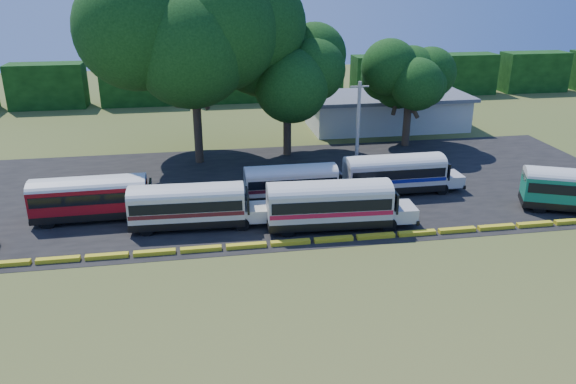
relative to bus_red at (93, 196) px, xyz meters
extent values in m
plane|color=#3B531B|center=(12.15, -7.56, -1.91)|extent=(160.00, 160.00, 0.00)
cube|color=black|center=(13.15, 4.44, -1.90)|extent=(64.00, 24.00, 0.02)
cube|color=yellow|center=(-4.35, -6.56, -1.76)|extent=(2.70, 0.45, 0.30)
cube|color=yellow|center=(-1.35, -6.56, -1.76)|extent=(2.70, 0.45, 0.30)
cube|color=yellow|center=(1.65, -6.56, -1.76)|extent=(2.70, 0.45, 0.30)
cube|color=yellow|center=(4.65, -6.56, -1.76)|extent=(2.70, 0.45, 0.30)
cube|color=yellow|center=(7.65, -6.56, -1.76)|extent=(2.70, 0.45, 0.30)
cube|color=yellow|center=(10.65, -6.56, -1.76)|extent=(2.70, 0.45, 0.30)
cube|color=yellow|center=(13.65, -6.56, -1.76)|extent=(2.70, 0.45, 0.30)
cube|color=yellow|center=(16.65, -6.56, -1.76)|extent=(2.70, 0.45, 0.30)
cube|color=yellow|center=(19.65, -6.56, -1.76)|extent=(2.70, 0.45, 0.30)
cube|color=yellow|center=(22.65, -6.56, -1.76)|extent=(2.70, 0.45, 0.30)
cube|color=yellow|center=(25.65, -6.56, -1.76)|extent=(2.70, 0.45, 0.30)
cube|color=yellow|center=(28.65, -6.56, -1.76)|extent=(2.70, 0.45, 0.30)
cube|color=yellow|center=(31.65, -6.56, -1.76)|extent=(2.70, 0.45, 0.30)
cube|color=yellow|center=(34.65, -6.56, -1.76)|extent=(2.70, 0.45, 0.30)
cube|color=beige|center=(30.15, 22.44, -0.11)|extent=(18.00, 8.00, 3.60)
cube|color=#515358|center=(30.15, 22.44, 1.89)|extent=(19.00, 9.00, 0.40)
cube|color=black|center=(-11.85, 40.44, 1.09)|extent=(10.00, 4.00, 6.00)
cube|color=black|center=(0.15, 40.44, 1.09)|extent=(10.00, 4.00, 6.00)
cube|color=black|center=(12.15, 40.44, 1.09)|extent=(10.00, 4.00, 6.00)
cube|color=black|center=(24.15, 40.44, 1.09)|extent=(10.00, 4.00, 6.00)
cube|color=black|center=(36.15, 40.44, 1.09)|extent=(10.00, 4.00, 6.00)
cube|color=black|center=(48.15, 40.44, 1.09)|extent=(10.00, 4.00, 6.00)
cube|color=black|center=(60.15, 40.44, 1.09)|extent=(10.00, 4.00, 6.00)
cylinder|color=black|center=(3.70, -1.00, -1.41)|extent=(1.01, 0.30, 1.00)
cylinder|color=black|center=(3.66, 1.15, -1.41)|extent=(1.01, 0.30, 1.00)
cylinder|color=black|center=(-3.12, -1.14, -1.41)|extent=(1.01, 0.30, 1.00)
cylinder|color=black|center=(-3.17, 1.01, -1.41)|extent=(1.01, 0.30, 1.00)
cube|color=black|center=(-0.23, 0.00, -1.26)|extent=(8.28, 2.67, 0.55)
cube|color=maroon|center=(-0.23, 0.00, -0.07)|extent=(8.28, 2.67, 1.84)
cube|color=black|center=(-0.23, 0.00, 0.16)|extent=(7.95, 2.73, 0.77)
ellipsoid|color=silver|center=(-0.23, 0.00, 0.85)|extent=(8.28, 2.67, 1.13)
cube|color=maroon|center=(4.79, 0.09, -0.95)|extent=(1.85, 2.24, 0.95)
cube|color=black|center=(4.15, 0.08, 0.03)|extent=(0.20, 2.31, 1.38)
cube|color=black|center=(5.64, 0.11, -1.36)|extent=(0.23, 2.46, 0.30)
cube|color=black|center=(-4.30, -0.09, -1.36)|extent=(0.23, 2.46, 0.30)
cylinder|color=black|center=(10.64, -3.81, -1.41)|extent=(1.00, 0.31, 0.99)
cylinder|color=black|center=(10.72, -1.70, -1.41)|extent=(1.00, 0.31, 0.99)
cylinder|color=black|center=(3.94, -3.57, -1.41)|extent=(1.00, 0.31, 0.99)
cylinder|color=black|center=(4.02, -1.46, -1.41)|extent=(1.00, 0.31, 0.99)
cube|color=black|center=(6.84, -2.62, -1.27)|extent=(8.17, 2.76, 0.54)
cube|color=silver|center=(6.84, -2.62, -0.10)|extent=(8.17, 2.76, 1.80)
cube|color=black|center=(6.84, -2.62, 0.12)|extent=(7.85, 2.80, 0.76)
cube|color=#5A1719|center=(6.84, -2.62, -0.46)|extent=(8.09, 2.79, 0.30)
ellipsoid|color=silver|center=(6.84, -2.62, 0.80)|extent=(8.17, 2.76, 1.11)
cube|color=silver|center=(11.76, -2.79, -0.97)|extent=(1.85, 2.23, 0.94)
cube|color=black|center=(11.14, -2.77, -0.01)|extent=(0.23, 2.27, 1.35)
cube|color=black|center=(12.60, -2.83, -1.37)|extent=(0.26, 2.42, 0.30)
cube|color=black|center=(2.85, -2.47, -1.37)|extent=(0.26, 2.42, 0.30)
cylinder|color=black|center=(18.50, 0.34, -1.46)|extent=(0.90, 0.25, 0.90)
cylinder|color=black|center=(18.50, 2.25, -1.46)|extent=(0.90, 0.25, 0.90)
cylinder|color=black|center=(12.41, 0.34, -1.46)|extent=(0.90, 0.25, 0.90)
cylinder|color=black|center=(12.41, 2.26, -1.46)|extent=(0.90, 0.25, 0.90)
cube|color=black|center=(15.01, 1.30, -1.33)|extent=(7.34, 2.25, 0.49)
cube|color=silver|center=(15.01, 1.30, -0.26)|extent=(7.34, 2.25, 1.64)
cube|color=black|center=(15.01, 1.30, -0.07)|extent=(7.05, 2.30, 0.69)
cube|color=#4E141D|center=(15.01, 1.30, -0.59)|extent=(7.27, 2.28, 0.27)
ellipsoid|color=silver|center=(15.01, 1.30, 0.55)|extent=(7.34, 2.25, 1.01)
cube|color=silver|center=(19.48, 1.29, -1.06)|extent=(1.61, 1.97, 0.85)
cube|color=black|center=(18.92, 1.29, -0.18)|extent=(0.14, 2.06, 1.23)
cube|color=black|center=(20.25, 1.29, -1.42)|extent=(0.16, 2.19, 0.27)
cube|color=black|center=(11.38, 1.30, -1.42)|extent=(0.16, 2.19, 0.27)
cylinder|color=black|center=(20.88, -5.71, -1.37)|extent=(1.08, 0.35, 1.07)
cylinder|color=black|center=(20.99, -3.43, -1.37)|extent=(1.08, 0.35, 1.07)
cylinder|color=black|center=(13.63, -5.36, -1.37)|extent=(1.08, 0.35, 1.07)
cylinder|color=black|center=(13.74, -3.07, -1.37)|extent=(1.08, 0.35, 1.07)
cube|color=black|center=(16.78, -4.37, -1.21)|extent=(8.87, 3.09, 0.59)
cube|color=beige|center=(16.78, -4.37, 0.05)|extent=(8.87, 3.09, 1.95)
cube|color=black|center=(16.78, -4.37, 0.29)|extent=(8.53, 3.14, 0.82)
cube|color=#B91230|center=(16.78, -4.37, -0.34)|extent=(8.79, 3.13, 0.32)
ellipsoid|color=silver|center=(16.78, -4.37, 1.03)|extent=(8.87, 3.09, 1.20)
cube|color=beige|center=(22.11, -4.63, -0.89)|extent=(2.03, 2.44, 1.01)
cube|color=black|center=(21.44, -4.59, 0.15)|extent=(0.28, 2.46, 1.47)
cube|color=black|center=(23.02, -4.67, -1.32)|extent=(0.32, 2.62, 0.32)
cube|color=black|center=(12.46, -4.15, -1.32)|extent=(0.32, 2.62, 0.32)
cylinder|color=black|center=(27.62, 0.49, -1.41)|extent=(1.00, 0.29, 1.00)
cylinder|color=black|center=(27.60, 2.63, -1.41)|extent=(1.00, 0.29, 1.00)
cylinder|color=black|center=(20.84, 0.44, -1.41)|extent=(1.00, 0.29, 1.00)
cylinder|color=black|center=(20.82, 2.57, -1.41)|extent=(1.00, 0.29, 1.00)
cube|color=black|center=(23.72, 1.53, -1.26)|extent=(8.20, 2.56, 0.55)
cube|color=beige|center=(23.72, 1.53, -0.08)|extent=(8.20, 2.56, 1.83)
cube|color=black|center=(23.72, 1.53, 0.14)|extent=(7.87, 2.61, 0.77)
cube|color=navy|center=(23.72, 1.53, -0.44)|extent=(8.12, 2.60, 0.30)
ellipsoid|color=silver|center=(23.72, 1.53, 0.84)|extent=(8.20, 2.56, 1.12)
cube|color=beige|center=(28.71, 1.57, -0.96)|extent=(1.81, 2.21, 0.95)
cube|color=black|center=(28.08, 1.56, 0.01)|extent=(0.17, 2.30, 1.37)
cube|color=black|center=(29.56, 1.57, -1.36)|extent=(0.20, 2.45, 0.30)
cube|color=black|center=(19.68, 1.50, -1.36)|extent=(0.20, 2.45, 0.30)
cylinder|color=black|center=(33.34, -4.37, -1.41)|extent=(1.03, 0.65, 1.00)
cylinder|color=black|center=(34.18, -2.40, -1.41)|extent=(1.03, 0.65, 1.00)
cube|color=black|center=(32.69, -2.93, -1.36)|extent=(1.13, 2.33, 0.30)
cylinder|color=#392D1C|center=(7.94, 12.68, 2.29)|extent=(0.80, 0.80, 8.39)
cylinder|color=#392D1C|center=(9.17, 13.13, 5.88)|extent=(1.44, 2.97, 4.76)
cylinder|color=#392D1C|center=(6.95, 13.52, 5.88)|extent=(2.27, 2.58, 4.76)
cylinder|color=#392D1C|center=(7.72, 11.40, 5.88)|extent=(3.03, 0.95, 4.76)
ellipsoid|color=black|center=(7.94, 12.68, 10.28)|extent=(14.09, 14.09, 10.33)
cylinder|color=#392D1C|center=(16.78, 13.65, 1.22)|extent=(0.80, 0.80, 6.25)
cylinder|color=#392D1C|center=(18.00, 14.10, 3.90)|extent=(1.21, 2.34, 3.60)
cylinder|color=#392D1C|center=(15.78, 14.49, 3.90)|extent=(1.84, 2.07, 3.60)
cylinder|color=#392D1C|center=(16.55, 12.37, 3.90)|extent=(2.38, 0.84, 3.60)
ellipsoid|color=black|center=(16.78, 13.65, 7.30)|extent=(9.95, 9.95, 7.30)
cylinder|color=#392D1C|center=(29.81, 14.86, 0.63)|extent=(0.80, 0.80, 5.08)
cylinder|color=#392D1C|center=(31.03, 15.31, 2.81)|extent=(1.09, 2.00, 2.97)
cylinder|color=#392D1C|center=(28.81, 15.70, 2.81)|extent=(1.60, 1.79, 2.97)
cylinder|color=#392D1C|center=(29.58, 13.58, 2.81)|extent=(2.01, 0.77, 2.97)
ellipsoid|color=black|center=(29.81, 14.86, 5.66)|extent=(7.89, 7.89, 5.79)
cylinder|color=gray|center=(21.72, 5.75, 2.42)|extent=(0.30, 0.30, 8.66)
cube|color=gray|center=(21.72, 5.75, 6.32)|extent=(1.60, 0.12, 0.12)
camera|label=1|loc=(7.85, -40.21, 15.14)|focal=35.00mm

